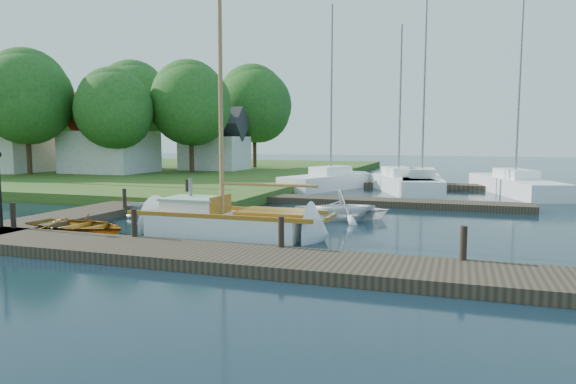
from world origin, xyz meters
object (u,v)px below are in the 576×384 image
(mooring_post_1, at_px, (134,223))
(mooring_post_2, at_px, (281,232))
(dinghy, at_px, (77,223))
(marina_boat_0, at_px, (331,180))
(tree_1, at_px, (27,97))
(tender_a, at_px, (172,205))
(tree_4, at_px, (134,102))
(marina_boat_2, at_px, (422,182))
(sailboat, at_px, (233,225))
(tree_7, at_px, (255,104))
(tree_3, at_px, (191,104))
(house_b, at_px, (9,143))
(mooring_post_4, at_px, (125,199))
(tender_c, at_px, (341,208))
(mooring_post_3, at_px, (463,243))
(marina_boat_1, at_px, (398,181))
(house_c, at_px, (215,145))
(mooring_post_0, at_px, (13,215))
(house_a, at_px, (110,141))
(tree_5, at_px, (46,113))
(tree_2, at_px, (114,109))
(mooring_post_5, at_px, (187,187))
(tender_b, at_px, (344,204))
(marina_boat_3, at_px, (515,184))

(mooring_post_1, bearing_deg, mooring_post_2, 0.00)
(dinghy, xyz_separation_m, marina_boat_0, (4.07, 17.66, 0.20))
(dinghy, height_order, tree_1, tree_1)
(tender_a, height_order, tree_4, tree_4)
(marina_boat_2, bearing_deg, marina_boat_0, 79.89)
(sailboat, relative_size, tree_7, 1.05)
(tree_3, bearing_deg, house_b, -163.87)
(mooring_post_4, height_order, tender_c, mooring_post_4)
(mooring_post_3, xyz_separation_m, marina_boat_1, (-3.67, 18.92, -0.14))
(mooring_post_1, xyz_separation_m, house_c, (-11.00, 27.00, 1.88))
(mooring_post_0, distance_m, house_a, 24.54)
(marina_boat_0, bearing_deg, sailboat, -155.56)
(tender_c, relative_size, tree_5, 0.47)
(sailboat, xyz_separation_m, tree_2, (-16.95, 16.55, 4.91))
(tender_a, bearing_deg, tree_1, 54.31)
(mooring_post_5, distance_m, tree_2, 14.95)
(mooring_post_3, bearing_deg, marina_boat_2, 97.03)
(tender_a, bearing_deg, house_b, 55.15)
(tender_b, bearing_deg, house_b, 42.88)
(mooring_post_0, height_order, mooring_post_1, same)
(tender_c, xyz_separation_m, house_b, (-29.44, 11.80, 2.38))
(mooring_post_2, xyz_separation_m, tree_2, (-19.50, 19.05, 4.55))
(marina_boat_3, height_order, tree_4, marina_boat_3)
(dinghy, bearing_deg, marina_boat_2, -23.61)
(sailboat, distance_m, marina_boat_1, 16.76)
(marina_boat_2, xyz_separation_m, marina_boat_3, (5.07, 0.86, -0.02))
(marina_boat_1, distance_m, house_c, 18.33)
(mooring_post_3, distance_m, tree_7, 36.31)
(sailboat, xyz_separation_m, marina_boat_1, (3.37, 16.42, 0.22))
(mooring_post_0, height_order, tree_7, tree_7)
(tender_a, bearing_deg, sailboat, -132.96)
(tree_2, distance_m, tree_4, 9.01)
(mooring_post_3, xyz_separation_m, tree_3, (-20.00, 23.05, 5.11))
(house_c, distance_m, tree_7, 5.79)
(sailboat, bearing_deg, mooring_post_1, -128.87)
(dinghy, xyz_separation_m, tree_2, (-12.13, 18.07, 4.87))
(marina_boat_0, bearing_deg, mooring_post_2, -148.21)
(mooring_post_4, distance_m, sailboat, 6.47)
(mooring_post_3, distance_m, marina_boat_2, 18.38)
(mooring_post_2, bearing_deg, sailboat, 135.46)
(house_c, height_order, tree_4, tree_4)
(tree_2, distance_m, tree_7, 13.45)
(mooring_post_5, relative_size, tree_1, 0.09)
(mooring_post_3, distance_m, tender_a, 12.74)
(dinghy, bearing_deg, marina_boat_1, -19.05)
(house_c, xyz_separation_m, tree_3, (0.00, -3.95, 3.23))
(house_b, height_order, tree_2, tree_2)
(mooring_post_1, distance_m, tender_b, 8.11)
(tender_b, bearing_deg, tree_2, 33.24)
(mooring_post_4, xyz_separation_m, house_b, (-21.00, 14.00, 2.07))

